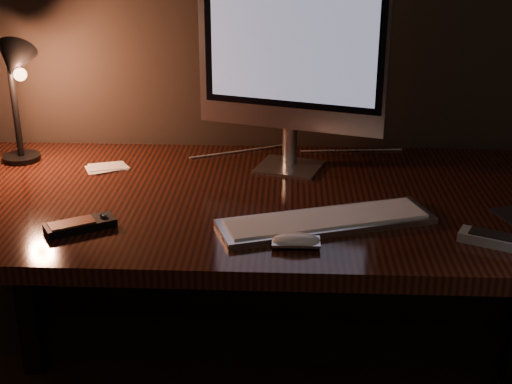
{
  "coord_description": "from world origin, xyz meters",
  "views": [
    {
      "loc": [
        0.04,
        0.31,
        1.39
      ],
      "look_at": [
        -0.02,
        1.73,
        0.81
      ],
      "focal_mm": 50.0,
      "sensor_mm": 36.0,
      "label": 1
    }
  ],
  "objects_px": {
    "desk": "(269,233)",
    "keyboard": "(326,221)",
    "monitor": "(292,54)",
    "desk_lamp": "(15,79)",
    "mouse": "(296,242)",
    "tv_remote": "(509,242)",
    "media_remote": "(80,225)"
  },
  "relations": [
    {
      "from": "desk",
      "to": "tv_remote",
      "type": "relative_size",
      "value": 8.07
    },
    {
      "from": "keyboard",
      "to": "desk_lamp",
      "type": "bearing_deg",
      "value": 137.12
    },
    {
      "from": "media_remote",
      "to": "mouse",
      "type": "bearing_deg",
      "value": -38.45
    },
    {
      "from": "tv_remote",
      "to": "mouse",
      "type": "bearing_deg",
      "value": -152.48
    },
    {
      "from": "monitor",
      "to": "mouse",
      "type": "relative_size",
      "value": 5.22
    },
    {
      "from": "keyboard",
      "to": "mouse",
      "type": "bearing_deg",
      "value": -139.62
    },
    {
      "from": "media_remote",
      "to": "tv_remote",
      "type": "xyz_separation_m",
      "value": [
        0.88,
        -0.04,
        0.0
      ]
    },
    {
      "from": "monitor",
      "to": "media_remote",
      "type": "xyz_separation_m",
      "value": [
        -0.44,
        -0.39,
        -0.29
      ]
    },
    {
      "from": "keyboard",
      "to": "tv_remote",
      "type": "relative_size",
      "value": 2.34
    },
    {
      "from": "mouse",
      "to": "desk",
      "type": "bearing_deg",
      "value": 100.41
    },
    {
      "from": "monitor",
      "to": "mouse",
      "type": "xyz_separation_m",
      "value": [
        0.01,
        -0.45,
        -0.29
      ]
    },
    {
      "from": "tv_remote",
      "to": "desk_lamp",
      "type": "xyz_separation_m",
      "value": [
        -1.14,
        0.44,
        0.22
      ]
    },
    {
      "from": "mouse",
      "to": "tv_remote",
      "type": "height_order",
      "value": "tv_remote"
    },
    {
      "from": "keyboard",
      "to": "media_remote",
      "type": "bearing_deg",
      "value": 166.57
    },
    {
      "from": "monitor",
      "to": "keyboard",
      "type": "xyz_separation_m",
      "value": [
        0.08,
        -0.34,
        -0.29
      ]
    },
    {
      "from": "monitor",
      "to": "keyboard",
      "type": "distance_m",
      "value": 0.46
    },
    {
      "from": "desk",
      "to": "keyboard",
      "type": "xyz_separation_m",
      "value": [
        0.13,
        -0.22,
        0.14
      ]
    },
    {
      "from": "desk",
      "to": "mouse",
      "type": "xyz_separation_m",
      "value": [
        0.06,
        -0.33,
        0.14
      ]
    },
    {
      "from": "tv_remote",
      "to": "desk",
      "type": "bearing_deg",
      "value": 172.38
    },
    {
      "from": "keyboard",
      "to": "tv_remote",
      "type": "height_order",
      "value": "tv_remote"
    },
    {
      "from": "desk",
      "to": "keyboard",
      "type": "relative_size",
      "value": 3.45
    },
    {
      "from": "mouse",
      "to": "monitor",
      "type": "bearing_deg",
      "value": 91.55
    },
    {
      "from": "desk_lamp",
      "to": "desk",
      "type": "bearing_deg",
      "value": -35.33
    },
    {
      "from": "monitor",
      "to": "media_remote",
      "type": "height_order",
      "value": "monitor"
    },
    {
      "from": "tv_remote",
      "to": "media_remote",
      "type": "bearing_deg",
      "value": -157.48
    },
    {
      "from": "keyboard",
      "to": "tv_remote",
      "type": "distance_m",
      "value": 0.37
    },
    {
      "from": "keyboard",
      "to": "tv_remote",
      "type": "bearing_deg",
      "value": -33.31
    },
    {
      "from": "monitor",
      "to": "desk_lamp",
      "type": "relative_size",
      "value": 1.49
    },
    {
      "from": "media_remote",
      "to": "monitor",
      "type": "bearing_deg",
      "value": 10.71
    },
    {
      "from": "desk",
      "to": "keyboard",
      "type": "distance_m",
      "value": 0.29
    },
    {
      "from": "tv_remote",
      "to": "monitor",
      "type": "bearing_deg",
      "value": 160.73
    },
    {
      "from": "desk",
      "to": "keyboard",
      "type": "height_order",
      "value": "keyboard"
    }
  ]
}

